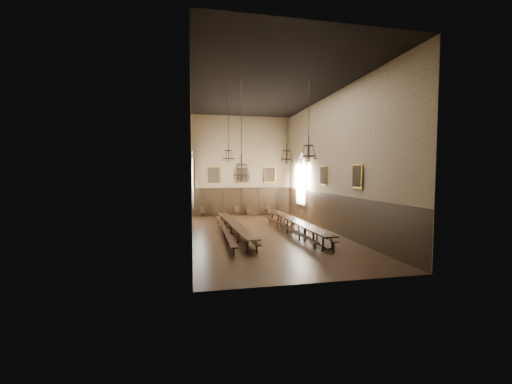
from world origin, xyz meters
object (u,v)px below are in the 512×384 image
object	(u,v)px
chair_3	(237,213)
chair_6	(269,212)
bench_right_inner	(287,229)
chandelier_front_right	(309,151)
table_right	(295,227)
chair_4	(249,213)
chandelier_back_right	(287,155)
bench_left_outer	(224,230)
chandelier_back_left	(229,154)
bench_right_outer	(304,229)
chair_1	(216,214)
chandelier_front_left	(241,169)
chair_0	(203,214)
chair_7	(281,212)
table_left	(234,229)

from	to	relation	value
chair_3	chair_6	size ratio (longest dim) A/B	0.92
bench_right_inner	chandelier_front_right	distance (m)	5.61
table_right	chair_4	world-z (taller)	chair_4
chair_3	chair_4	bearing A→B (deg)	-13.41
chair_4	chandelier_back_right	xyz separation A→B (m)	(1.56, -6.41, 4.85)
bench_left_outer	chandelier_back_right	size ratio (longest dim) A/B	2.51
chandelier_back_left	chair_6	bearing A→B (deg)	54.64
table_right	chandelier_back_left	xyz separation A→B (m)	(-4.01, 2.35, 4.73)
chandelier_front_right	chair_3	bearing A→B (deg)	101.18
bench_right_outer	chandelier_front_right	size ratio (longest dim) A/B	2.21
bench_right_outer	chandelier_back_left	world-z (taller)	chandelier_back_left
bench_right_inner	chandelier_back_left	world-z (taller)	chandelier_back_left
chair_6	chandelier_back_right	bearing A→B (deg)	-108.73
chair_1	chandelier_front_left	distance (m)	11.34
bench_right_inner	chair_6	size ratio (longest dim) A/B	9.67
chair_3	chandelier_front_right	xyz separation A→B (m)	(2.28, -11.55, 4.81)
chair_3	bench_right_outer	bearing A→B (deg)	-82.78
table_right	chair_0	world-z (taller)	chair_0
chair_0	chair_4	size ratio (longest dim) A/B	1.04
chair_0	chair_6	bearing A→B (deg)	-11.77
chair_4	chair_6	size ratio (longest dim) A/B	0.95
bench_right_outer	chair_6	world-z (taller)	chair_6
chair_0	chair_6	world-z (taller)	chair_6
bench_left_outer	chair_0	distance (m)	8.42
chair_6	bench_right_inner	bearing A→B (deg)	-112.10
chair_6	chair_7	bearing A→B (deg)	-13.10
chair_6	chandelier_front_right	xyz separation A→B (m)	(-0.67, -11.51, 4.78)
chair_1	chair_7	size ratio (longest dim) A/B	1.00
chandelier_back_left	bench_right_inner	bearing A→B (deg)	-34.79
chandelier_back_right	chandelier_front_right	distance (m)	5.14
chair_6	bench_right_outer	bearing A→B (deg)	-104.61
table_left	table_right	size ratio (longest dim) A/B	0.92
chair_6	chandelier_back_right	distance (m)	8.02
bench_right_outer	chandelier_back_right	distance (m)	5.36
bench_right_outer	chair_1	xyz separation A→B (m)	(-5.04, 8.56, 0.01)
table_right	chair_0	size ratio (longest dim) A/B	11.35
bench_right_inner	chair_3	size ratio (longest dim) A/B	10.48
chair_1	chair_3	distance (m)	1.90
chair_0	chair_6	size ratio (longest dim) A/B	0.99
bench_left_outer	chair_3	size ratio (longest dim) A/B	12.21
bench_right_outer	chandelier_front_right	xyz separation A→B (m)	(-0.86, -2.91, 4.80)
table_right	chair_7	bearing A→B (deg)	80.05
chair_7	chandelier_front_left	distance (m)	12.60
chandelier_back_right	table_right	bearing A→B (deg)	-92.22
table_left	chandelier_front_left	distance (m)	4.28
chandelier_front_left	chair_4	bearing A→B (deg)	77.58
bench_right_outer	chair_6	size ratio (longest dim) A/B	10.03
bench_right_outer	chandelier_back_left	distance (m)	7.12
bench_left_outer	chair_4	size ratio (longest dim) A/B	11.86
table_left	chandelier_back_left	size ratio (longest dim) A/B	2.31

